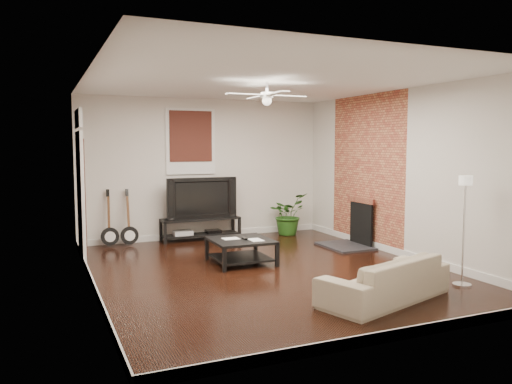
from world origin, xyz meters
The scene contains 14 objects.
room centered at (0.00, 0.00, 1.40)m, with size 5.01×6.01×2.81m.
brick_accent centered at (2.49, 1.00, 1.40)m, with size 0.02×2.20×2.80m, color #A04533.
fireplace centered at (2.20, 1.00, 0.46)m, with size 0.80×1.10×0.92m, color black.
window_back centered at (-0.30, 2.97, 1.95)m, with size 1.00×0.06×1.30m, color #3E1A10.
door_left centered at (-2.46, 1.90, 1.25)m, with size 0.08×1.00×2.50m, color white.
tv_stand centered at (-0.17, 2.78, 0.22)m, with size 1.57×0.42×0.44m, color black.
tv centered at (-0.17, 2.80, 0.84)m, with size 1.40×0.18×0.81m, color black.
coffee_table centered at (-0.18, 0.59, 0.19)m, with size 0.92×0.92×0.39m, color black.
sofa centered at (0.71, -1.89, 0.27)m, with size 1.82×0.71×0.53m, color #C2AF92.
floor_lamp centered at (2.06, -1.79, 0.74)m, with size 0.24×0.24×1.48m, color white, non-canonical shape.
potted_plant centered at (1.68, 2.61, 0.43)m, with size 0.78×0.68×0.87m, color #235518.
guitar_left centered at (-1.92, 2.75, 0.54)m, with size 0.33×0.23×1.07m, color black, non-canonical shape.
guitar_right centered at (-1.57, 2.72, 0.54)m, with size 0.33×0.23×1.07m, color black, non-canonical shape.
ceiling_fan centered at (0.00, 0.00, 2.60)m, with size 1.24×1.24×0.32m, color white, non-canonical shape.
Camera 1 is at (-3.10, -6.77, 1.87)m, focal length 35.47 mm.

